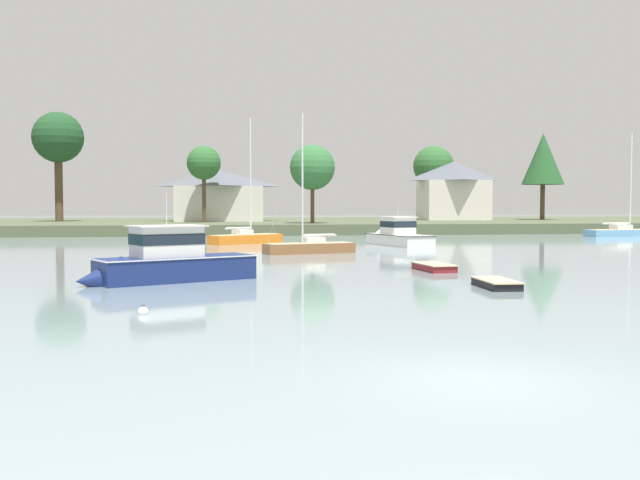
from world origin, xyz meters
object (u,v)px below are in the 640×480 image
(sailboat_orange, at_px, (246,241))
(cruiser_navy, at_px, (162,268))
(mooring_buoy_white, at_px, (143,312))
(dinghy_black, at_px, (496,285))
(dinghy_maroon, at_px, (434,268))
(sailboat_wood, at_px, (310,250))
(cruiser_white, at_px, (394,239))
(sailboat_skyblue, at_px, (624,234))

(sailboat_orange, xyz_separation_m, cruiser_navy, (-4.82, -29.83, 0.35))
(mooring_buoy_white, bearing_deg, cruiser_navy, 90.45)
(cruiser_navy, relative_size, dinghy_black, 2.63)
(dinghy_maroon, xyz_separation_m, mooring_buoy_white, (-12.89, -12.56, -0.07))
(dinghy_maroon, relative_size, sailboat_wood, 0.32)
(sailboat_orange, distance_m, mooring_buoy_white, 39.26)
(cruiser_navy, bearing_deg, dinghy_maroon, 14.81)
(dinghy_maroon, relative_size, cruiser_white, 0.37)
(cruiser_navy, xyz_separation_m, mooring_buoy_white, (0.07, -9.14, -0.52))
(mooring_buoy_white, bearing_deg, sailboat_skyblue, 47.19)
(cruiser_navy, bearing_deg, cruiser_white, 57.55)
(dinghy_maroon, height_order, dinghy_black, dinghy_maroon)
(sailboat_wood, relative_size, cruiser_white, 1.17)
(sailboat_wood, distance_m, cruiser_white, 12.28)
(sailboat_wood, height_order, mooring_buoy_white, sailboat_wood)
(mooring_buoy_white, bearing_deg, sailboat_wood, 72.07)
(sailboat_wood, xyz_separation_m, sailboat_skyblue, (35.27, 21.06, 0.02))
(cruiser_navy, height_order, mooring_buoy_white, cruiser_navy)
(sailboat_orange, relative_size, dinghy_black, 3.72)
(dinghy_black, distance_m, mooring_buoy_white, 14.08)
(dinghy_maroon, distance_m, sailboat_wood, 14.28)
(sailboat_orange, height_order, cruiser_navy, sailboat_orange)
(cruiser_navy, distance_m, dinghy_black, 13.82)
(cruiser_white, height_order, mooring_buoy_white, cruiser_white)
(dinghy_maroon, relative_size, sailboat_skyblue, 0.28)
(dinghy_maroon, xyz_separation_m, cruiser_navy, (-12.97, -3.43, 0.46))
(cruiser_navy, bearing_deg, dinghy_black, -17.10)
(sailboat_skyblue, xyz_separation_m, mooring_buoy_white, (-43.73, -47.20, -0.17))
(sailboat_orange, relative_size, sailboat_skyblue, 1.00)
(sailboat_wood, height_order, dinghy_black, sailboat_wood)
(dinghy_maroon, distance_m, sailboat_orange, 27.63)
(sailboat_orange, bearing_deg, sailboat_wood, -73.89)
(sailboat_wood, height_order, cruiser_navy, sailboat_wood)
(sailboat_orange, bearing_deg, dinghy_black, -76.11)
(dinghy_maroon, distance_m, sailboat_skyblue, 46.37)
(dinghy_maroon, bearing_deg, cruiser_navy, -165.19)
(cruiser_navy, distance_m, mooring_buoy_white, 9.15)
(sailboat_orange, height_order, sailboat_wood, sailboat_orange)
(dinghy_maroon, relative_size, cruiser_navy, 0.40)
(cruiser_navy, distance_m, cruiser_white, 31.04)
(sailboat_wood, distance_m, dinghy_black, 21.57)
(cruiser_white, bearing_deg, sailboat_orange, 162.93)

